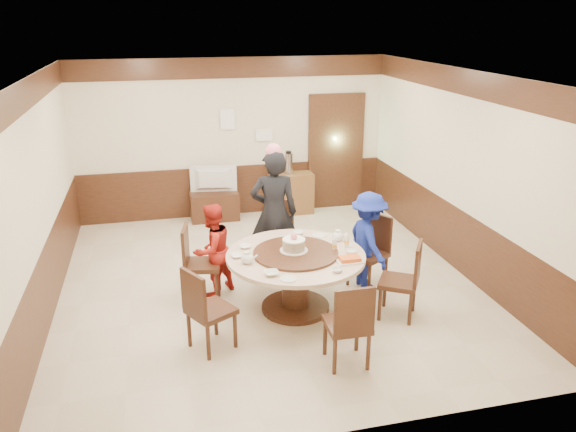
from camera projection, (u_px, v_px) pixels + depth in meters
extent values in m
plane|color=beige|center=(269.00, 284.00, 7.70)|extent=(6.00, 6.00, 0.00)
plane|color=white|center=(266.00, 75.00, 6.74)|extent=(6.00, 6.00, 0.00)
cube|color=beige|center=(234.00, 139.00, 9.96)|extent=(5.50, 0.04, 2.80)
cube|color=beige|center=(342.00, 292.00, 4.48)|extent=(5.50, 0.04, 2.80)
cube|color=beige|center=(39.00, 202.00, 6.62)|extent=(0.04, 6.00, 2.80)
cube|color=beige|center=(460.00, 173.00, 7.83)|extent=(0.04, 6.00, 2.80)
cube|color=#3A1E12|center=(268.00, 254.00, 7.54)|extent=(5.50, 6.00, 0.90)
cube|color=#3A1E12|center=(266.00, 89.00, 6.80)|extent=(5.50, 6.00, 0.35)
cube|color=#3A1E12|center=(336.00, 153.00, 10.45)|extent=(1.05, 0.08, 2.18)
cube|color=#8EDC96|center=(335.00, 152.00, 10.47)|extent=(0.88, 0.02, 2.05)
cylinder|color=#3A1E12|center=(295.00, 307.00, 7.03)|extent=(0.85, 0.85, 0.06)
cylinder|color=#3A1E12|center=(296.00, 283.00, 6.92)|extent=(0.34, 0.34, 0.65)
cylinder|color=#CFB197|center=(296.00, 256.00, 6.79)|extent=(1.69, 1.69, 0.05)
cylinder|color=#3A1E12|center=(296.00, 253.00, 6.78)|extent=(1.03, 1.03, 0.03)
cube|color=#3A1E12|center=(368.00, 255.00, 7.51)|extent=(0.60, 0.60, 0.06)
cube|color=#3A1E12|center=(379.00, 232.00, 7.56)|extent=(0.25, 0.38, 0.50)
cube|color=#3A1E12|center=(367.00, 271.00, 7.59)|extent=(0.36, 0.36, 0.42)
cube|color=#3A1E12|center=(284.00, 239.00, 8.03)|extent=(0.47, 0.47, 0.06)
cube|color=#3A1E12|center=(280.00, 217.00, 8.13)|extent=(0.42, 0.07, 0.50)
cube|color=#3A1E12|center=(284.00, 254.00, 8.12)|extent=(0.36, 0.36, 0.42)
cube|color=#3A1E12|center=(203.00, 265.00, 7.20)|extent=(0.52, 0.52, 0.06)
cube|color=#3A1E12|center=(185.00, 246.00, 7.10)|extent=(0.12, 0.42, 0.50)
cube|color=#3A1E12|center=(204.00, 282.00, 7.29)|extent=(0.36, 0.36, 0.42)
cube|color=#3A1E12|center=(211.00, 311.00, 6.09)|extent=(0.60, 0.60, 0.06)
cube|color=#3A1E12|center=(193.00, 295.00, 5.87)|extent=(0.24, 0.39, 0.50)
cube|color=#3A1E12|center=(212.00, 330.00, 6.18)|extent=(0.36, 0.36, 0.42)
cube|color=#3A1E12|center=(347.00, 325.00, 5.82)|extent=(0.45, 0.45, 0.06)
cube|color=#3A1E12|center=(355.00, 311.00, 5.54)|extent=(0.42, 0.05, 0.50)
cube|color=#3A1E12|center=(346.00, 344.00, 5.90)|extent=(0.36, 0.36, 0.42)
cube|color=#3A1E12|center=(398.00, 282.00, 6.74)|extent=(0.61, 0.61, 0.06)
cube|color=#3A1E12|center=(418.00, 264.00, 6.59)|extent=(0.26, 0.38, 0.50)
cube|color=#3A1E12|center=(397.00, 300.00, 6.82)|extent=(0.36, 0.36, 0.42)
imported|color=black|center=(274.00, 213.00, 7.76)|extent=(0.71, 0.53, 1.78)
imported|color=#AF1F17|center=(212.00, 250.00, 7.24)|extent=(0.76, 0.73, 1.23)
imported|color=navy|center=(368.00, 241.00, 7.42)|extent=(0.56, 0.89, 1.33)
cylinder|color=white|center=(294.00, 250.00, 6.81)|extent=(0.34, 0.34, 0.01)
cylinder|color=gray|center=(294.00, 245.00, 6.78)|extent=(0.27, 0.27, 0.13)
cylinder|color=white|center=(294.00, 240.00, 6.76)|extent=(0.28, 0.28, 0.01)
sphere|color=#EA6F85|center=(294.00, 237.00, 6.75)|extent=(0.08, 0.08, 0.08)
ellipsoid|color=white|center=(247.00, 259.00, 6.52)|extent=(0.17, 0.15, 0.13)
ellipsoid|color=white|center=(338.00, 236.00, 7.17)|extent=(0.17, 0.15, 0.13)
imported|color=white|center=(245.00, 247.00, 6.96)|extent=(0.14, 0.14, 0.03)
imported|color=white|center=(337.00, 270.00, 6.31)|extent=(0.12, 0.12, 0.04)
imported|color=white|center=(271.00, 273.00, 6.24)|extent=(0.17, 0.17, 0.04)
imported|color=white|center=(351.00, 252.00, 6.80)|extent=(0.14, 0.14, 0.04)
imported|color=white|center=(237.00, 256.00, 6.69)|extent=(0.14, 0.14, 0.03)
imported|color=white|center=(298.00, 233.00, 7.37)|extent=(0.14, 0.14, 0.04)
cylinder|color=white|center=(288.00, 279.00, 6.13)|extent=(0.18, 0.18, 0.01)
cylinder|color=white|center=(320.00, 235.00, 7.34)|extent=(0.18, 0.18, 0.01)
cube|color=white|center=(350.00, 261.00, 6.57)|extent=(0.30, 0.20, 0.02)
cube|color=#D85618|center=(350.00, 259.00, 6.56)|extent=(0.24, 0.15, 0.04)
cylinder|color=white|center=(335.00, 245.00, 6.85)|extent=(0.06, 0.06, 0.16)
cylinder|color=white|center=(347.00, 241.00, 6.96)|extent=(0.06, 0.06, 0.16)
cube|color=#3A1E12|center=(215.00, 206.00, 10.03)|extent=(0.85, 0.45, 0.50)
imported|color=gray|center=(213.00, 180.00, 9.87)|extent=(0.83, 0.23, 0.47)
cube|color=brown|center=(291.00, 193.00, 10.33)|extent=(0.80, 0.40, 0.75)
cylinder|color=silver|center=(289.00, 164.00, 10.13)|extent=(0.15, 0.15, 0.38)
cube|color=white|center=(228.00, 120.00, 9.78)|extent=(0.25, 0.00, 0.35)
cube|color=white|center=(264.00, 135.00, 10.03)|extent=(0.30, 0.00, 0.22)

